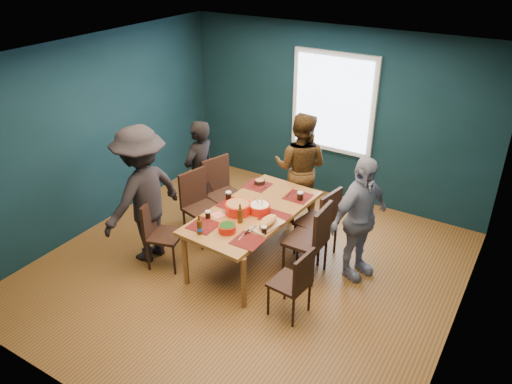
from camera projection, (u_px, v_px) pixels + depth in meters
room at (258, 165)px, 6.03m from camera, size 5.01×5.01×2.71m
dining_table at (253, 215)px, 6.37m from camera, size 1.08×1.98×0.73m
chair_left_far at (221, 187)px, 7.21m from camera, size 0.58×0.58×1.02m
chair_left_mid at (198, 200)px, 6.89m from camera, size 0.55×0.55×0.99m
chair_left_near at (158, 229)px, 6.33m from camera, size 0.52×0.52×0.92m
chair_right_far at (322, 219)px, 6.45m from camera, size 0.52×0.52×1.00m
chair_right_mid at (313, 236)px, 6.07m from camera, size 0.47×0.47×1.02m
chair_right_near at (296, 280)px, 5.46m from camera, size 0.43×0.43×0.86m
person_far_left at (200, 173)px, 7.17m from camera, size 0.41×0.60×1.58m
person_back at (300, 168)px, 7.23m from camera, size 0.92×0.78×1.67m
person_right at (359, 219)px, 6.01m from camera, size 0.69×1.02×1.61m
person_near_left at (143, 195)px, 6.31m from camera, size 0.79×1.25×1.84m
bowl_salad at (238, 208)px, 6.26m from camera, size 0.33×0.33×0.14m
bowl_dumpling at (259, 208)px, 6.28m from camera, size 0.27×0.27×0.25m
bowl_herbs at (227, 228)px, 5.88m from camera, size 0.21×0.21×0.09m
cutting_board at (268, 222)px, 5.98m from camera, size 0.30×0.55×0.12m
small_bowl at (260, 182)px, 6.99m from camera, size 0.15×0.15×0.06m
beer_bottle_a at (200, 227)px, 5.82m from camera, size 0.07×0.07×0.25m
beer_bottle_b at (240, 215)px, 6.04m from camera, size 0.06×0.06×0.25m
cola_glass_a at (208, 214)px, 6.15m from camera, size 0.07×0.07×0.10m
cola_glass_b at (264, 230)px, 5.84m from camera, size 0.07×0.07×0.10m
cola_glass_c at (300, 196)px, 6.56m from camera, size 0.08×0.08×0.12m
cola_glass_d at (229, 195)px, 6.58m from camera, size 0.08×0.08×0.11m
napkin_a at (281, 216)px, 6.23m from camera, size 0.17×0.17×0.00m
napkin_b at (218, 215)px, 6.24m from camera, size 0.20×0.20×0.00m
napkin_c at (248, 243)px, 5.68m from camera, size 0.18×0.18×0.00m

